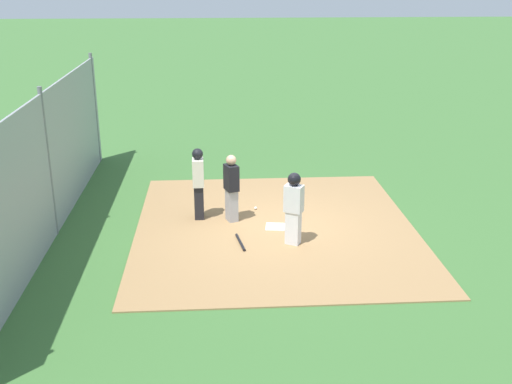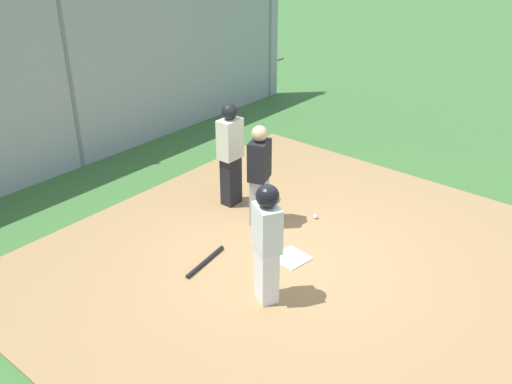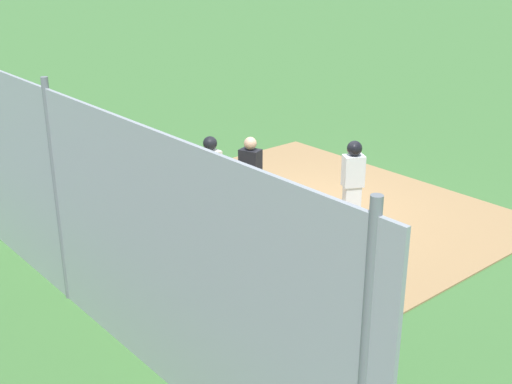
{
  "view_description": "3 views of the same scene",
  "coord_description": "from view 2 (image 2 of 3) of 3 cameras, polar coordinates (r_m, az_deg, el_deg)",
  "views": [
    {
      "loc": [
        13.18,
        -1.32,
        5.61
      ],
      "look_at": [
        0.14,
        -0.46,
        0.95
      ],
      "focal_mm": 43.48,
      "sensor_mm": 36.0,
      "label": 1
    },
    {
      "loc": [
        5.47,
        3.92,
        4.55
      ],
      "look_at": [
        -0.14,
        -0.77,
        0.78
      ],
      "focal_mm": 39.89,
      "sensor_mm": 36.0,
      "label": 2
    },
    {
      "loc": [
        8.54,
        -8.57,
        5.1
      ],
      "look_at": [
        -0.08,
        -1.2,
        0.73
      ],
      "focal_mm": 46.69,
      "sensor_mm": 36.0,
      "label": 3
    }
  ],
  "objects": [
    {
      "name": "ground_plane",
      "position": [
        8.12,
        3.56,
        -6.84
      ],
      "size": [
        140.0,
        140.0,
        0.0
      ],
      "primitive_type": "plane",
      "color": "#3D6B33"
    },
    {
      "name": "dirt_infield",
      "position": [
        8.11,
        3.56,
        -6.75
      ],
      "size": [
        7.2,
        6.4,
        0.03
      ],
      "primitive_type": "cube",
      "color": "#9E774C",
      "rests_on": "ground_plane"
    },
    {
      "name": "home_plate",
      "position": [
        8.09,
        3.57,
        -6.6
      ],
      "size": [
        0.5,
        0.5,
        0.02
      ],
      "primitive_type": "cube",
      "rotation": [
        0.0,
        0.0,
        -0.14
      ],
      "color": "white",
      "rests_on": "dirt_infield"
    },
    {
      "name": "catcher",
      "position": [
        8.54,
        0.34,
        1.79
      ],
      "size": [
        0.45,
        0.37,
        1.61
      ],
      "rotation": [
        0.0,
        0.0,
        1.92
      ],
      "color": "#9E9EA3",
      "rests_on": "dirt_infield"
    },
    {
      "name": "umpire",
      "position": [
        9.12,
        -2.58,
        3.95
      ],
      "size": [
        0.38,
        0.27,
        1.73
      ],
      "rotation": [
        0.0,
        0.0,
        1.58
      ],
      "color": "black",
      "rests_on": "dirt_infield"
    },
    {
      "name": "runner",
      "position": [
        6.83,
        1.11,
        -4.54
      ],
      "size": [
        0.41,
        0.46,
        1.61
      ],
      "rotation": [
        0.0,
        0.0,
        2.64
      ],
      "color": "silver",
      "rests_on": "dirt_infield"
    },
    {
      "name": "baseball_bat",
      "position": [
        8.0,
        -5.1,
        -6.96
      ],
      "size": [
        0.84,
        0.2,
        0.06
      ],
      "primitive_type": "cylinder",
      "rotation": [
        0.0,
        1.57,
        3.31
      ],
      "color": "black",
      "rests_on": "dirt_infield"
    },
    {
      "name": "baseball",
      "position": [
        9.08,
        6.0,
        -2.45
      ],
      "size": [
        0.07,
        0.07,
        0.07
      ],
      "primitive_type": "sphere",
      "color": "white",
      "rests_on": "dirt_infield"
    },
    {
      "name": "backstop_fence",
      "position": [
        10.85,
        -18.14,
        10.22
      ],
      "size": [
        12.0,
        0.1,
        3.35
      ],
      "color": "#93999E",
      "rests_on": "ground_plane"
    }
  ]
}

